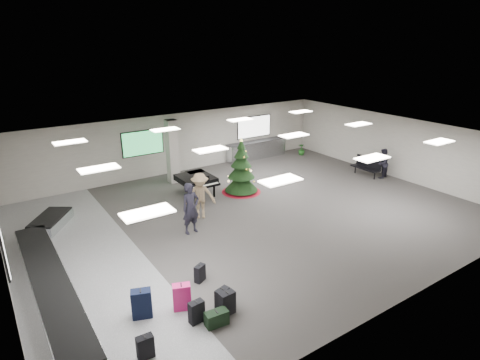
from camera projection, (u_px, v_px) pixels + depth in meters
ground at (254, 215)px, 16.67m from camera, size 18.00×18.00×0.00m
room_envelope at (237, 159)px, 16.21m from camera, size 18.02×14.02×3.21m
baggage_carousel at (51, 269)px, 12.41m from camera, size 2.28×9.71×0.43m
service_counter at (257, 150)px, 24.31m from camera, size 4.05×0.65×1.08m
suitcase_0 at (196, 312)px, 10.34m from camera, size 0.41×0.25×0.63m
suitcase_1 at (227, 303)px, 10.64m from camera, size 0.44×0.25×0.68m
pink_suitcase at (182, 297)px, 10.82m from camera, size 0.55×0.43×0.78m
suitcase_3 at (200, 273)px, 12.10m from camera, size 0.41×0.34×0.55m
navy_suitcase at (142, 304)px, 10.51m from camera, size 0.59×0.47×0.82m
suitcase_5 at (145, 347)px, 9.19m from camera, size 0.40×0.23×0.60m
green_duffel at (217, 318)px, 10.27m from camera, size 0.62×0.35×0.42m
suitcase_7 at (222, 298)px, 10.89m from camera, size 0.45×0.32×0.62m
christmas_tree at (241, 174)px, 18.89m from camera, size 1.87×1.87×2.67m
grand_piano at (196, 180)px, 18.51m from camera, size 1.49×1.90×1.09m
bench at (367, 166)px, 21.23m from camera, size 0.54×1.59×1.01m
traveler_a at (191, 208)px, 14.89m from camera, size 0.76×0.54×1.97m
traveler_b at (200, 196)px, 16.16m from camera, size 1.42×1.21×1.91m
traveler_bench at (382, 163)px, 20.85m from camera, size 0.88×0.75×1.57m
potted_plant_left at (243, 160)px, 22.61m from camera, size 0.63×0.65×0.92m
potted_plant_right at (302, 149)px, 25.06m from camera, size 0.56×0.56×0.71m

